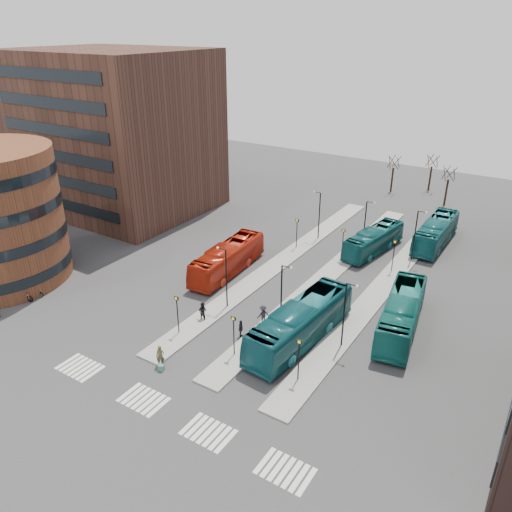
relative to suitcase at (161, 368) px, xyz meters
The scene contains 21 objects.
ground 7.58m from the suitcase, 73.20° to the right, with size 160.00×160.00×0.00m, color #313133.
island_left 22.82m from the suitcase, 94.55° to the left, with size 2.50×45.00×0.15m, color gray.
island_mid 23.13m from the suitcase, 79.57° to the left, with size 2.50×45.00×0.15m, color gray.
island_right 24.93m from the suitcase, 65.87° to the left, with size 2.50×45.00×0.15m, color gray.
suitcase is the anchor object (origin of this frame).
red_bus 17.87m from the suitcase, 108.04° to the left, with size 2.78×11.88×3.31m, color #B0210D.
teal_bus_a 12.21m from the suitcase, 52.30° to the left, with size 3.06×13.07×3.64m, color #135962.
teal_bus_b 31.40m from the suitcase, 78.82° to the left, with size 2.51×10.73×2.99m, color #12565A.
teal_bus_c 21.44m from the suitcase, 48.47° to the left, with size 2.82×12.05×3.36m, color #156A65.
teal_bus_d 38.81m from the suitcase, 72.28° to the left, with size 2.78×11.89×3.31m, color #15666C.
traveller 0.93m from the suitcase, 133.52° to the left, with size 0.68×0.45×1.87m, color #4C4A2D.
commuter_a 8.00m from the suitcase, 103.55° to the left, with size 0.89×0.69×1.82m, color black.
commuter_b 7.81m from the suitcase, 69.37° to the left, with size 1.00×0.42×1.71m, color black.
commuter_c 10.77m from the suitcase, 72.79° to the left, with size 1.19×0.68×1.84m, color black.
bicycle_mid 18.83m from the suitcase, behind, with size 0.52×1.84×1.11m, color gray.
bicycle_far 18.93m from the suitcase, behind, with size 0.61×1.76×0.92m, color gray.
crosswalk_stripes 5.11m from the suitcase, 39.54° to the right, with size 22.35×2.40×0.01m.
office_block 42.92m from the suitcase, 139.96° to the left, with size 25.00×20.12×22.00m.
sign_poles 16.34m from the suitcase, 76.47° to the left, with size 12.45×22.12×3.65m.
lamp_posts 21.56m from the suitcase, 76.91° to the left, with size 14.04×20.24×6.12m.
bare_trees 55.68m from the suitcase, 84.99° to the left, with size 10.97×8.14×5.90m.
Camera 1 is at (21.44, -15.76, 25.29)m, focal length 35.00 mm.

